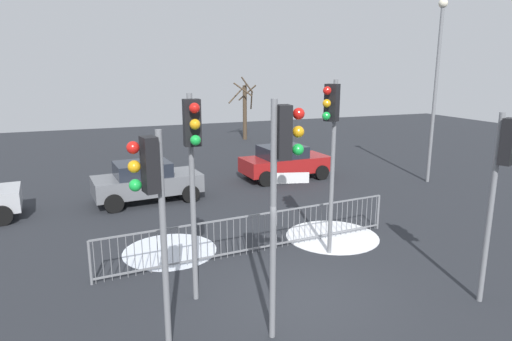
# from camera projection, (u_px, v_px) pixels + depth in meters

# --- Properties ---
(ground_plane) EXTENTS (60.00, 60.00, 0.00)m
(ground_plane) POSITION_uv_depth(u_px,v_px,m) (300.00, 299.00, 9.53)
(ground_plane) COLOR #26282D
(traffic_light_rear_right) EXTENTS (0.39, 0.54, 3.97)m
(traffic_light_rear_right) POSITION_uv_depth(u_px,v_px,m) (504.00, 168.00, 8.69)
(traffic_light_rear_right) COLOR slate
(traffic_light_rear_right) RESTS_ON ground
(traffic_light_mid_left) EXTENTS (0.56, 0.35, 4.32)m
(traffic_light_mid_left) POSITION_uv_depth(u_px,v_px,m) (282.00, 168.00, 7.51)
(traffic_light_mid_left) COLOR slate
(traffic_light_mid_left) RESTS_ON ground
(traffic_light_mid_right) EXTENTS (0.32, 0.57, 4.33)m
(traffic_light_mid_right) POSITION_uv_depth(u_px,v_px,m) (193.00, 154.00, 8.69)
(traffic_light_mid_right) COLOR slate
(traffic_light_mid_right) RESTS_ON ground
(traffic_light_foreground_right) EXTENTS (0.56, 0.35, 3.86)m
(traffic_light_foreground_right) POSITION_uv_depth(u_px,v_px,m) (152.00, 194.00, 7.18)
(traffic_light_foreground_right) COLOR slate
(traffic_light_foreground_right) RESTS_ON ground
(traffic_light_rear_left) EXTENTS (0.51, 0.42, 4.52)m
(traffic_light_rear_left) POSITION_uv_depth(u_px,v_px,m) (331.00, 130.00, 11.01)
(traffic_light_rear_left) COLOR slate
(traffic_light_rear_left) RESTS_ON ground
(direction_sign_post) EXTENTS (0.77, 0.26, 2.95)m
(direction_sign_post) POSITION_uv_depth(u_px,v_px,m) (276.00, 222.00, 9.33)
(direction_sign_post) COLOR slate
(direction_sign_post) RESTS_ON ground
(pedestrian_guard_railing) EXTENTS (8.30, 0.74, 1.07)m
(pedestrian_guard_railing) POSITION_uv_depth(u_px,v_px,m) (256.00, 233.00, 11.78)
(pedestrian_guard_railing) COLOR slate
(pedestrian_guard_railing) RESTS_ON ground
(car_grey_mid) EXTENTS (3.94, 2.22, 1.47)m
(car_grey_mid) POSITION_uv_depth(u_px,v_px,m) (146.00, 181.00, 16.30)
(car_grey_mid) COLOR slate
(car_grey_mid) RESTS_ON ground
(car_red_trailing) EXTENTS (3.89, 2.11, 1.47)m
(car_red_trailing) POSITION_uv_depth(u_px,v_px,m) (284.00, 161.00, 19.61)
(car_red_trailing) COLOR maroon
(car_red_trailing) RESTS_ON ground
(street_lamp) EXTENTS (0.36, 0.36, 7.44)m
(street_lamp) POSITION_uv_depth(u_px,v_px,m) (437.00, 75.00, 18.22)
(street_lamp) COLOR slate
(street_lamp) RESTS_ON ground
(bare_tree_left) EXTENTS (1.91, 1.92, 4.19)m
(bare_tree_left) POSITION_uv_depth(u_px,v_px,m) (245.00, 109.00, 29.98)
(bare_tree_left) COLOR #473828
(bare_tree_left) RESTS_ON ground
(snow_patch_kerb) EXTENTS (2.68, 2.68, 0.01)m
(snow_patch_kerb) POSITION_uv_depth(u_px,v_px,m) (332.00, 236.00, 13.01)
(snow_patch_kerb) COLOR white
(snow_patch_kerb) RESTS_ON ground
(snow_patch_island) EXTENTS (2.50, 2.50, 0.01)m
(snow_patch_island) POSITION_uv_depth(u_px,v_px,m) (170.00, 251.00, 11.98)
(snow_patch_island) COLOR silver
(snow_patch_island) RESTS_ON ground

